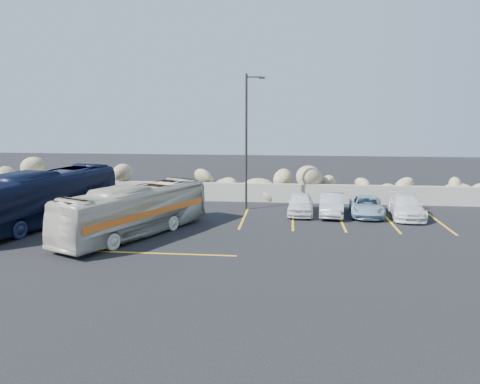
# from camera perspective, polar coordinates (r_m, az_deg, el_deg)

# --- Properties ---
(ground) EXTENTS (90.00, 90.00, 0.00)m
(ground) POSITION_cam_1_polar(r_m,az_deg,el_deg) (19.68, -9.25, -7.61)
(ground) COLOR black
(ground) RESTS_ON ground
(seawall) EXTENTS (60.00, 0.40, 1.20)m
(seawall) POSITION_cam_1_polar(r_m,az_deg,el_deg) (30.96, -3.42, 0.03)
(seawall) COLOR gray
(seawall) RESTS_ON ground
(riprap_pile) EXTENTS (54.00, 2.80, 2.60)m
(riprap_pile) POSITION_cam_1_polar(r_m,az_deg,el_deg) (32.02, -3.08, 1.63)
(riprap_pile) COLOR #978263
(riprap_pile) RESTS_ON ground
(parking_lines) EXTENTS (18.16, 9.36, 0.01)m
(parking_lines) POSITION_cam_1_polar(r_m,az_deg,el_deg) (24.36, 4.91, -4.10)
(parking_lines) COLOR gold
(parking_lines) RESTS_ON ground
(lamppost) EXTENTS (1.14, 0.18, 8.00)m
(lamppost) POSITION_cam_1_polar(r_m,az_deg,el_deg) (27.74, 0.88, 6.60)
(lamppost) COLOR #2A2725
(lamppost) RESTS_ON ground
(vintage_bus) EXTENTS (5.54, 8.63, 2.40)m
(vintage_bus) POSITION_cam_1_polar(r_m,az_deg,el_deg) (22.68, -12.71, -2.26)
(vintage_bus) COLOR beige
(vintage_bus) RESTS_ON ground
(tour_coach) EXTENTS (4.60, 10.40, 2.82)m
(tour_coach) POSITION_cam_1_polar(r_m,az_deg,el_deg) (26.38, -23.10, -0.67)
(tour_coach) COLOR black
(tour_coach) RESTS_ON ground
(car_a) EXTENTS (1.58, 3.64, 1.22)m
(car_a) POSITION_cam_1_polar(r_m,az_deg,el_deg) (27.05, 7.39, -1.43)
(car_a) COLOR white
(car_a) RESTS_ON ground
(car_b) EXTENTS (1.65, 3.83, 1.23)m
(car_b) POSITION_cam_1_polar(r_m,az_deg,el_deg) (27.08, 11.14, -1.52)
(car_b) COLOR #AEAEB3
(car_b) RESTS_ON ground
(car_c) EXTENTS (2.05, 4.32, 1.22)m
(car_c) POSITION_cam_1_polar(r_m,az_deg,el_deg) (27.70, 19.63, -1.67)
(car_c) COLOR white
(car_c) RESTS_ON ground
(car_d) EXTENTS (2.11, 4.03, 1.08)m
(car_d) POSITION_cam_1_polar(r_m,az_deg,el_deg) (27.47, 15.17, -1.67)
(car_d) COLOR #86A5BE
(car_d) RESTS_ON ground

